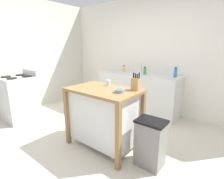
# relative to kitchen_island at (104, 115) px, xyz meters

# --- Properties ---
(ground_plane) EXTENTS (6.05, 6.05, 0.00)m
(ground_plane) POSITION_rel_kitchen_island_xyz_m (-0.06, -0.19, -0.51)
(ground_plane) COLOR beige
(ground_plane) RESTS_ON ground
(wall_back) EXTENTS (5.05, 0.10, 2.60)m
(wall_back) POSITION_rel_kitchen_island_xyz_m (-0.06, 1.94, 0.79)
(wall_back) COLOR silver
(wall_back) RESTS_ON ground
(wall_left) EXTENTS (0.10, 2.73, 2.60)m
(wall_left) POSITION_rel_kitchen_island_xyz_m (-2.58, 0.58, 0.79)
(wall_left) COLOR silver
(wall_left) RESTS_ON ground
(kitchen_island) EXTENTS (1.05, 0.66, 0.91)m
(kitchen_island) POSITION_rel_kitchen_island_xyz_m (0.00, 0.00, 0.00)
(kitchen_island) COLOR olive
(kitchen_island) RESTS_ON ground
(knife_block) EXTENTS (0.11, 0.09, 0.25)m
(knife_block) POSITION_rel_kitchen_island_xyz_m (0.40, 0.23, 0.49)
(knife_block) COLOR tan
(knife_block) RESTS_ON kitchen_island
(bowl_ceramic_wide) EXTENTS (0.13, 0.13, 0.05)m
(bowl_ceramic_wide) POSITION_rel_kitchen_island_xyz_m (0.30, -0.02, 0.43)
(bowl_ceramic_wide) COLOR gray
(bowl_ceramic_wide) RESTS_ON kitchen_island
(drinking_cup) EXTENTS (0.07, 0.07, 0.09)m
(drinking_cup) POSITION_rel_kitchen_island_xyz_m (-0.08, 0.21, 0.45)
(drinking_cup) COLOR silver
(drinking_cup) RESTS_ON kitchen_island
(trash_bin) EXTENTS (0.36, 0.28, 0.63)m
(trash_bin) POSITION_rel_kitchen_island_xyz_m (0.76, 0.02, -0.19)
(trash_bin) COLOR slate
(trash_bin) RESTS_ON ground
(sink_counter) EXTENTS (1.89, 0.60, 0.91)m
(sink_counter) POSITION_rel_kitchen_island_xyz_m (-0.34, 1.59, -0.06)
(sink_counter) COLOR silver
(sink_counter) RESTS_ON ground
(sink_faucet) EXTENTS (0.02, 0.02, 0.22)m
(sink_faucet) POSITION_rel_kitchen_island_xyz_m (-0.34, 1.73, 0.51)
(sink_faucet) COLOR #B7BCC1
(sink_faucet) RESTS_ON sink_counter
(bottle_dish_soap) EXTENTS (0.07, 0.07, 0.17)m
(bottle_dish_soap) POSITION_rel_kitchen_island_xyz_m (-0.15, 1.55, 0.47)
(bottle_dish_soap) COLOR green
(bottle_dish_soap) RESTS_ON sink_counter
(bottle_hand_soap) EXTENTS (0.05, 0.05, 0.16)m
(bottle_hand_soap) POSITION_rel_kitchen_island_xyz_m (-0.72, 1.57, 0.47)
(bottle_hand_soap) COLOR yellow
(bottle_hand_soap) RESTS_ON sink_counter
(bottle_spray_cleaner) EXTENTS (0.06, 0.06, 0.20)m
(bottle_spray_cleaner) POSITION_rel_kitchen_island_xyz_m (0.48, 1.62, 0.49)
(bottle_spray_cleaner) COLOR blue
(bottle_spray_cleaner) RESTS_ON sink_counter
(stove) EXTENTS (0.60, 0.60, 1.03)m
(stove) POSITION_rel_kitchen_island_xyz_m (-2.03, -0.33, -0.05)
(stove) COLOR silver
(stove) RESTS_ON ground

